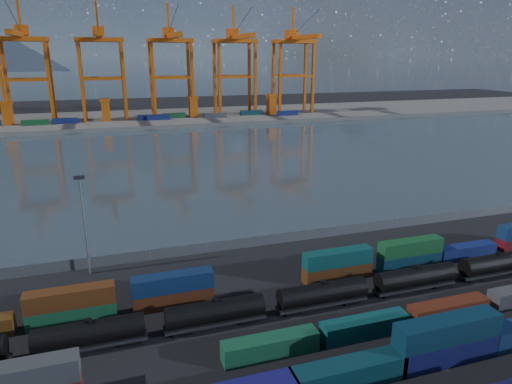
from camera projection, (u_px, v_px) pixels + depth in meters
name	position (u px, v px, depth m)	size (l,w,h in m)	color
ground	(327.00, 327.00, 60.09)	(700.00, 700.00, 0.00)	black
harbor_water	(188.00, 160.00, 155.62)	(700.00, 700.00, 0.00)	#34434B
far_quay	(154.00, 118.00, 250.87)	(700.00, 70.00, 2.00)	#514F4C
container_row_mid	(397.00, 319.00, 59.17)	(128.21, 2.39, 5.09)	navy
container_row_north	(304.00, 272.00, 70.60)	(140.80, 2.32, 4.94)	#101654
tanker_string	(155.00, 323.00, 57.27)	(121.96, 2.89, 4.14)	black
waterfront_fence	(259.00, 241.00, 85.28)	(160.12, 0.12, 2.20)	#595B5E
yard_light_mast	(84.00, 220.00, 72.11)	(1.60, 0.40, 16.60)	slate
gantry_cranes	(136.00, 50.00, 232.28)	(198.13, 44.40, 60.13)	#C0500D
quay_containers	(135.00, 118.00, 233.69)	(172.58, 10.99, 2.60)	navy
straddle_carriers	(151.00, 108.00, 239.05)	(140.00, 7.00, 11.10)	#C0500D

